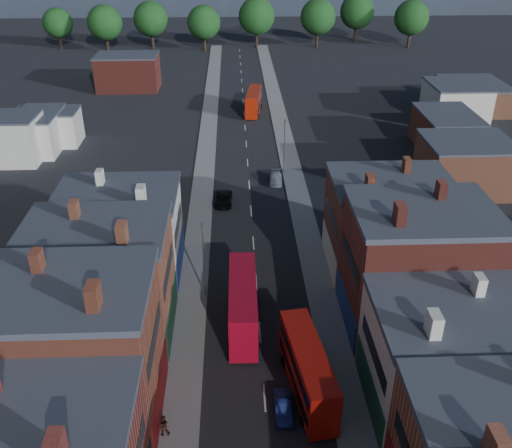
{
  "coord_description": "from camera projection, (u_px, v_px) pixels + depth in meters",
  "views": [
    {
      "loc": [
        -2.02,
        -16.84,
        33.9
      ],
      "look_at": [
        0.0,
        32.54,
        6.63
      ],
      "focal_mm": 40.0,
      "sensor_mm": 36.0,
      "label": 1
    }
  ],
  "objects": [
    {
      "name": "ped_1",
      "position": [
        163.0,
        425.0,
        41.46
      ],
      "size": [
        0.93,
        0.59,
        1.79
      ],
      "primitive_type": "imported",
      "rotation": [
        0.0,
        0.0,
        3.28
      ],
      "color": "#3C1E18",
      "rests_on": "pavement_west"
    },
    {
      "name": "lamp_post_2",
      "position": [
        203.0,
        255.0,
        54.97
      ],
      "size": [
        0.25,
        0.7,
        8.12
      ],
      "color": "slate",
      "rests_on": "ground"
    },
    {
      "name": "bus_2",
      "position": [
        254.0,
        101.0,
        107.34
      ],
      "size": [
        3.53,
        10.11,
        4.28
      ],
      "rotation": [
        0.0,
        0.0,
        -0.13
      ],
      "color": "#A11A07",
      "rests_on": "ground"
    },
    {
      "name": "pavement_west",
      "position": [
        201.0,
        205.0,
        74.66
      ],
      "size": [
        3.0,
        200.0,
        0.12
      ],
      "primitive_type": "cube",
      "color": "gray",
      "rests_on": "ground"
    },
    {
      "name": "car_3",
      "position": [
        276.0,
        178.0,
        80.62
      ],
      "size": [
        2.02,
        4.38,
        1.24
      ],
      "primitive_type": "imported",
      "rotation": [
        0.0,
        0.0,
        -0.07
      ],
      "color": "silver",
      "rests_on": "ground"
    },
    {
      "name": "car_2",
      "position": [
        223.0,
        199.0,
        74.71
      ],
      "size": [
        2.36,
        4.87,
        1.34
      ],
      "primitive_type": "imported",
      "rotation": [
        0.0,
        0.0,
        -0.03
      ],
      "color": "black",
      "rests_on": "ground"
    },
    {
      "name": "lamp_post_3",
      "position": [
        284.0,
        143.0,
        81.58
      ],
      "size": [
        0.25,
        0.7,
        8.12
      ],
      "color": "slate",
      "rests_on": "ground"
    },
    {
      "name": "bus_0",
      "position": [
        243.0,
        304.0,
        51.79
      ],
      "size": [
        2.84,
        10.85,
        4.67
      ],
      "rotation": [
        0.0,
        0.0,
        -0.01
      ],
      "color": "red",
      "rests_on": "ground"
    },
    {
      "name": "car_1",
      "position": [
        283.0,
        407.0,
        43.55
      ],
      "size": [
        1.27,
        3.56,
        1.17
      ],
      "primitive_type": "imported",
      "rotation": [
        0.0,
        0.0,
        -0.01
      ],
      "color": "navy",
      "rests_on": "ground"
    },
    {
      "name": "bus_1",
      "position": [
        308.0,
        370.0,
        44.57
      ],
      "size": [
        3.67,
        10.43,
        4.41
      ],
      "rotation": [
        0.0,
        0.0,
        0.13
      ],
      "color": "#AF120A",
      "rests_on": "ground"
    },
    {
      "name": "pavement_east",
      "position": [
        300.0,
        203.0,
        75.13
      ],
      "size": [
        3.0,
        200.0,
        0.12
      ],
      "primitive_type": "cube",
      "color": "gray",
      "rests_on": "ground"
    }
  ]
}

